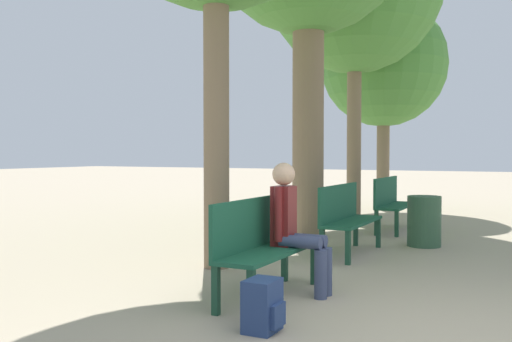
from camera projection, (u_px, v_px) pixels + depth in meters
The scene contains 7 objects.
bench_row_0 at pixel (261, 240), 5.47m from camera, with size 0.43×1.53×0.95m.
bench_row_1 at pixel (346, 214), 7.79m from camera, with size 0.43×1.53×0.95m.
bench_row_2 at pixel (391, 200), 10.11m from camera, with size 0.43×1.53×0.95m.
tree_row_3 at pixel (384, 65), 13.84m from camera, with size 3.04×3.04×5.06m.
person_seated at pixel (294, 224), 5.59m from camera, with size 0.59×0.34×1.29m.
backpack at pixel (263, 306), 4.42m from camera, with size 0.27×0.30×0.41m.
trash_bin at pixel (424, 221), 8.44m from camera, with size 0.49×0.49×0.75m.
Camera 1 is at (0.52, -4.16, 1.39)m, focal length 40.00 mm.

